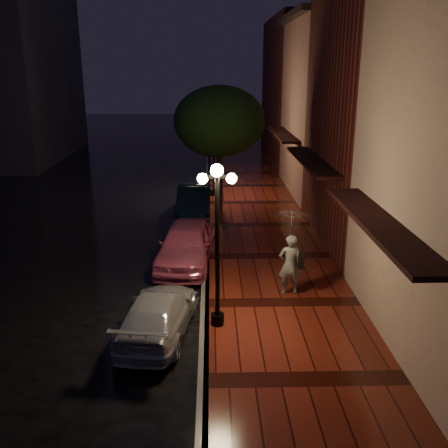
% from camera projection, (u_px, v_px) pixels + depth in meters
% --- Properties ---
extents(ground, '(120.00, 120.00, 0.00)m').
position_uv_depth(ground, '(206.00, 260.00, 18.07)').
color(ground, black).
rests_on(ground, ground).
extents(sidewalk, '(4.50, 60.00, 0.15)m').
position_uv_depth(sidewalk, '(268.00, 258.00, 18.10)').
color(sidewalk, '#45140C').
rests_on(sidewalk, ground).
extents(curb, '(0.25, 60.00, 0.15)m').
position_uv_depth(curb, '(206.00, 258.00, 18.04)').
color(curb, '#595451').
rests_on(curb, ground).
extents(storefront_mid, '(5.00, 8.00, 11.00)m').
position_uv_depth(storefront_mid, '(394.00, 100.00, 18.49)').
color(storefront_mid, '#511914').
rests_on(storefront_mid, ground).
extents(storefront_far, '(5.00, 8.00, 9.00)m').
position_uv_depth(storefront_far, '(339.00, 110.00, 26.42)').
color(storefront_far, '#8C5951').
rests_on(storefront_far, ground).
extents(storefront_extra, '(5.00, 12.00, 10.00)m').
position_uv_depth(storefront_extra, '(305.00, 92.00, 35.81)').
color(storefront_extra, '#511914').
rests_on(storefront_extra, ground).
extents(streetlamp_near, '(0.96, 0.36, 4.31)m').
position_uv_depth(streetlamp_near, '(217.00, 237.00, 12.53)').
color(streetlamp_near, black).
rests_on(streetlamp_near, sidewalk).
extents(streetlamp_far, '(0.96, 0.36, 4.31)m').
position_uv_depth(streetlamp_far, '(214.00, 150.00, 25.88)').
color(streetlamp_far, black).
rests_on(streetlamp_far, sidewalk).
extents(street_tree, '(4.16, 4.16, 5.80)m').
position_uv_depth(street_tree, '(220.00, 124.00, 22.52)').
color(street_tree, black).
rests_on(street_tree, sidewalk).
extents(pink_car, '(2.25, 4.63, 1.52)m').
position_uv_depth(pink_car, '(186.00, 244.00, 17.47)').
color(pink_car, '#C85277').
rests_on(pink_car, ground).
extents(navy_car, '(1.56, 4.38, 1.44)m').
position_uv_depth(navy_car, '(194.00, 201.00, 23.25)').
color(navy_car, black).
rests_on(navy_car, ground).
extents(silver_car, '(2.15, 4.16, 1.15)m').
position_uv_depth(silver_car, '(158.00, 314.00, 12.90)').
color(silver_car, '#A8A8B0').
rests_on(silver_car, ground).
extents(woman_with_umbrella, '(1.09, 1.11, 2.61)m').
position_uv_depth(woman_with_umbrella, '(291.00, 239.00, 14.55)').
color(woman_with_umbrella, silver).
rests_on(woman_with_umbrella, sidewalk).
extents(parking_meter, '(0.13, 0.12, 1.20)m').
position_uv_depth(parking_meter, '(224.00, 236.00, 17.89)').
color(parking_meter, black).
rests_on(parking_meter, sidewalk).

